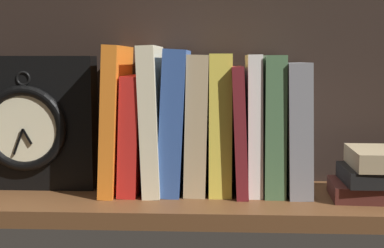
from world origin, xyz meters
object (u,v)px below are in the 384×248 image
object	(u,v)px
book_blue_modern	(174,121)
book_green_romantic	(272,124)
book_orange_pandolfini	(116,118)
book_maroon_dawkins	(239,129)
book_yellow_seinlanguage	(221,123)
book_white_catcher	(254,124)
framed_clock	(29,123)
book_tan_shortstories	(198,123)
book_gray_chess	(296,128)
book_cream_twain	(153,119)
book_red_requiem	(134,133)

from	to	relation	value
book_blue_modern	book_green_romantic	bearing A→B (deg)	0.00
book_blue_modern	book_green_romantic	world-z (taller)	book_blue_modern
book_orange_pandolfini	book_maroon_dawkins	size ratio (longest dim) A/B	1.16
book_blue_modern	book_yellow_seinlanguage	world-z (taller)	book_blue_modern
book_white_catcher	book_green_romantic	bearing A→B (deg)	0.00
book_white_catcher	framed_clock	distance (cm)	36.86
book_tan_shortstories	book_gray_chess	bearing A→B (deg)	-0.00
book_orange_pandolfini	book_cream_twain	xyz separation A→B (cm)	(6.04, 0.00, -0.04)
book_tan_shortstories	book_maroon_dawkins	size ratio (longest dim) A/B	1.09
book_red_requiem	book_green_romantic	world-z (taller)	book_green_romantic
book_blue_modern	book_maroon_dawkins	bearing A→B (deg)	0.00
book_yellow_seinlanguage	framed_clock	distance (cm)	31.57
book_red_requiem	framed_clock	world-z (taller)	framed_clock
book_gray_chess	book_green_romantic	bearing A→B (deg)	180.00
book_blue_modern	book_maroon_dawkins	distance (cm)	10.56
book_orange_pandolfini	book_cream_twain	distance (cm)	6.04
book_orange_pandolfini	book_blue_modern	distance (cm)	9.47
book_orange_pandolfini	book_tan_shortstories	size ratio (longest dim) A/B	1.07
book_cream_twain	book_gray_chess	xyz separation A→B (cm)	(22.96, 0.00, -1.31)
book_white_catcher	book_orange_pandolfini	bearing A→B (deg)	180.00
book_tan_shortstories	book_green_romantic	distance (cm)	12.06
book_red_requiem	book_blue_modern	xyz separation A→B (cm)	(6.55, 0.00, 2.06)
book_blue_modern	book_white_catcher	size ratio (longest dim) A/B	1.04
book_white_catcher	book_green_romantic	xyz separation A→B (cm)	(3.03, 0.00, -0.05)
book_tan_shortstories	book_yellow_seinlanguage	bearing A→B (deg)	-0.00
book_tan_shortstories	book_maroon_dawkins	distance (cm)	6.77
book_white_catcher	book_gray_chess	distance (cm)	6.75
book_blue_modern	book_white_catcher	distance (cm)	12.81
framed_clock	book_blue_modern	bearing A→B (deg)	-0.11
book_blue_modern	book_yellow_seinlanguage	bearing A→B (deg)	0.00
book_yellow_seinlanguage	book_green_romantic	bearing A→B (deg)	0.00
book_blue_modern	book_white_catcher	world-z (taller)	book_blue_modern
book_maroon_dawkins	book_green_romantic	bearing A→B (deg)	0.00
book_orange_pandolfini	book_cream_twain	world-z (taller)	same
book_yellow_seinlanguage	book_green_romantic	xyz separation A→B (cm)	(8.32, 0.00, -0.12)
book_blue_modern	book_tan_shortstories	bearing A→B (deg)	0.00
book_maroon_dawkins	book_green_romantic	world-z (taller)	book_green_romantic
book_orange_pandolfini	book_red_requiem	size ratio (longest dim) A/B	1.25
book_red_requiem	book_orange_pandolfini	bearing A→B (deg)	180.00
book_gray_chess	book_white_catcher	bearing A→B (deg)	180.00
book_cream_twain	book_yellow_seinlanguage	xyz separation A→B (cm)	(10.94, 0.00, -0.61)
book_green_romantic	book_cream_twain	bearing A→B (deg)	180.00
book_orange_pandolfini	book_white_catcher	distance (cm)	22.28
book_cream_twain	book_maroon_dawkins	size ratio (longest dim) A/B	1.16
book_red_requiem	book_green_romantic	distance (cm)	22.43
book_red_requiem	book_cream_twain	bearing A→B (deg)	0.00
framed_clock	book_green_romantic	bearing A→B (deg)	-0.06
book_tan_shortstories	book_gray_chess	xyz separation A→B (cm)	(15.76, -0.00, -0.61)
book_blue_modern	book_white_catcher	bearing A→B (deg)	0.00
book_yellow_seinlanguage	book_white_catcher	xyz separation A→B (cm)	(5.29, 0.00, -0.06)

